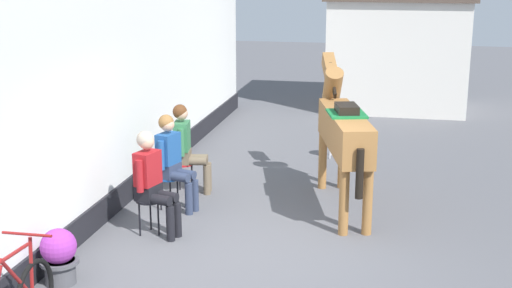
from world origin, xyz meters
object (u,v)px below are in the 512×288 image
seated_visitor_middle (172,157)px  spare_stool_white (335,136)px  seated_visitor_near (152,178)px  saddled_horse_center (343,129)px  flower_planter_near (59,255)px  seated_visitor_far (186,144)px

seated_visitor_middle → spare_stool_white: 3.82m
seated_visitor_near → saddled_horse_center: 2.83m
seated_visitor_middle → spare_stool_white: bearing=58.1°
seated_visitor_middle → spare_stool_white: seated_visitor_middle is taller
seated_visitor_middle → saddled_horse_center: size_ratio=0.47×
seated_visitor_middle → spare_stool_white: size_ratio=3.02×
flower_planter_near → seated_visitor_near: bearing=71.5°
seated_visitor_far → flower_planter_near: (-0.45, -3.32, -0.44)m
flower_planter_near → spare_stool_white: size_ratio=1.39×
seated_visitor_middle → saddled_horse_center: bearing=14.6°
seated_visitor_middle → saddled_horse_center: (2.36, 0.62, 0.38)m
seated_visitor_near → seated_visitor_middle: 0.98m
seated_visitor_near → seated_visitor_far: size_ratio=1.00×
seated_visitor_near → spare_stool_white: (1.96, 4.21, -0.38)m
seated_visitor_near → flower_planter_near: bearing=-108.5°
saddled_horse_center → spare_stool_white: 2.75m
seated_visitor_middle → seated_visitor_far: (-0.03, 0.76, 0.00)m
seated_visitor_far → saddled_horse_center: bearing=-3.5°
seated_visitor_middle → flower_planter_near: (-0.47, -2.56, -0.44)m
spare_stool_white → seated_visitor_near: bearing=-114.9°
seated_visitor_near → flower_planter_near: 1.72m
saddled_horse_center → flower_planter_near: 4.33m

